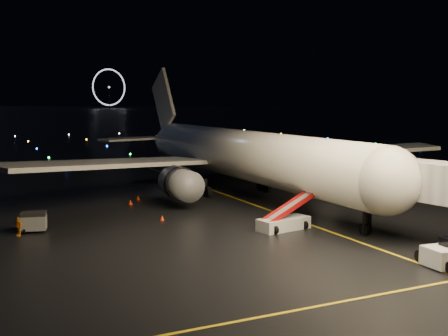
{
  "coord_description": "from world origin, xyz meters",
  "views": [
    {
      "loc": [
        -16.46,
        -34.58,
        11.28
      ],
      "look_at": [
        5.62,
        12.0,
        5.0
      ],
      "focal_mm": 45.0,
      "sensor_mm": 36.0,
      "label": 1
    }
  ],
  "objects_px": {
    "crew_c": "(18,226)",
    "baggage_cart_1": "(34,222)",
    "airliner": "(230,126)",
    "belt_loader": "(284,211)"
  },
  "relations": [
    {
      "from": "belt_loader",
      "to": "baggage_cart_1",
      "type": "height_order",
      "value": "belt_loader"
    },
    {
      "from": "crew_c",
      "to": "baggage_cart_1",
      "type": "distance_m",
      "value": 1.63
    },
    {
      "from": "airliner",
      "to": "baggage_cart_1",
      "type": "distance_m",
      "value": 27.94
    },
    {
      "from": "crew_c",
      "to": "airliner",
      "type": "bearing_deg",
      "value": 79.79
    },
    {
      "from": "baggage_cart_1",
      "to": "belt_loader",
      "type": "bearing_deg",
      "value": -9.53
    },
    {
      "from": "baggage_cart_1",
      "to": "crew_c",
      "type": "bearing_deg",
      "value": -132.48
    },
    {
      "from": "airliner",
      "to": "belt_loader",
      "type": "xyz_separation_m",
      "value": [
        -4.56,
        -20.06,
        -6.38
      ]
    },
    {
      "from": "airliner",
      "to": "crew_c",
      "type": "xyz_separation_m",
      "value": [
        -25.72,
        -12.53,
        -7.27
      ]
    },
    {
      "from": "crew_c",
      "to": "baggage_cart_1",
      "type": "height_order",
      "value": "baggage_cart_1"
    },
    {
      "from": "airliner",
      "to": "belt_loader",
      "type": "relative_size",
      "value": 8.16
    }
  ]
}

